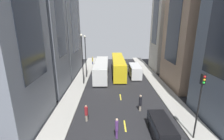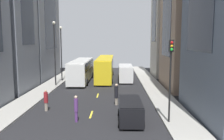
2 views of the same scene
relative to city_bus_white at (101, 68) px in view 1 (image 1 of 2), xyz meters
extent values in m
plane|color=black|center=(3.26, -2.26, -2.01)|extent=(41.09, 41.09, 0.00)
cube|color=#9E9B93|center=(-3.94, -2.26, -1.93)|extent=(2.70, 44.00, 0.15)
cube|color=#9E9B93|center=(10.45, -2.26, -1.93)|extent=(2.70, 44.00, 0.15)
cube|color=yellow|center=(3.26, -16.26, -2.00)|extent=(0.16, 2.00, 0.01)
cube|color=yellow|center=(3.26, -9.26, -2.00)|extent=(0.16, 2.00, 0.01)
cube|color=yellow|center=(3.26, -2.26, -2.00)|extent=(0.16, 2.00, 0.01)
cube|color=yellow|center=(3.26, 4.74, -2.00)|extent=(0.16, 2.00, 0.01)
cube|color=yellow|center=(3.26, 11.74, -2.00)|extent=(0.16, 2.00, 0.01)
cube|color=yellow|center=(3.26, 18.74, -2.00)|extent=(0.16, 2.00, 0.01)
cube|color=slate|center=(-8.51, -6.76, 10.99)|extent=(6.03, 7.31, 25.99)
cube|color=#1E232D|center=(-8.51, -6.76, 10.99)|extent=(6.09, 4.02, 14.29)
cube|color=slate|center=(-9.39, 3.30, 9.12)|extent=(7.80, 11.52, 22.25)
cube|color=#1E232D|center=(-9.39, 3.30, 9.12)|extent=(7.88, 6.34, 12.24)
cube|color=#937760|center=(16.21, -4.50, 7.58)|extent=(8.41, 9.47, 19.17)
cube|color=#1E232D|center=(16.21, -4.50, 7.58)|extent=(8.49, 5.21, 10.54)
cube|color=#B7B2A8|center=(16.91, 6.09, 11.76)|extent=(9.81, 7.28, 27.53)
cube|color=#1E232D|center=(16.91, 6.09, 11.76)|extent=(9.91, 4.01, 15.14)
cube|color=silver|center=(0.00, 0.00, -0.23)|extent=(2.55, 11.40, 3.00)
cube|color=black|center=(0.00, 0.00, 0.62)|extent=(2.60, 10.49, 1.20)
cube|color=beige|center=(0.00, 0.00, 1.31)|extent=(2.45, 10.94, 0.08)
cylinder|color=black|center=(-1.17, 3.53, -1.51)|extent=(0.46, 1.00, 1.00)
cylinder|color=black|center=(1.17, 3.53, -1.51)|extent=(0.46, 1.00, 1.00)
cylinder|color=black|center=(-1.17, -3.53, -1.51)|extent=(0.46, 1.00, 1.00)
cylinder|color=black|center=(1.17, -3.53, -1.51)|extent=(0.46, 1.00, 1.00)
cube|color=yellow|center=(3.54, 2.63, -0.15)|extent=(2.45, 13.83, 3.30)
cube|color=black|center=(3.54, 2.63, 0.71)|extent=(2.50, 12.72, 1.48)
cube|color=gold|center=(3.54, 2.63, 1.54)|extent=(2.35, 13.28, 0.08)
cylinder|color=black|center=(2.41, 6.92, -1.63)|extent=(0.44, 0.76, 0.76)
cylinder|color=black|center=(4.66, 6.92, -1.63)|extent=(0.44, 0.76, 0.76)
cylinder|color=black|center=(2.41, -1.65, -1.63)|extent=(0.44, 0.76, 0.76)
cylinder|color=black|center=(4.66, -1.65, -1.63)|extent=(0.44, 0.76, 0.76)
cube|color=white|center=(6.84, 0.03, -0.66)|extent=(2.05, 5.30, 2.30)
cube|color=black|center=(6.84, 0.03, 0.10)|extent=(2.09, 4.88, 0.69)
cube|color=silver|center=(6.84, 0.03, 0.53)|extent=(1.97, 5.09, 0.08)
cylinder|color=black|center=(5.89, 1.67, -1.65)|extent=(0.37, 0.72, 0.72)
cylinder|color=black|center=(7.78, 1.67, -1.65)|extent=(0.37, 0.72, 0.72)
cylinder|color=black|center=(5.89, -1.61, -1.65)|extent=(0.37, 0.72, 0.72)
cylinder|color=black|center=(7.78, -1.61, -1.65)|extent=(0.37, 0.72, 0.72)
cube|color=black|center=(6.55, -17.91, -1.11)|extent=(1.77, 4.31, 1.45)
cube|color=black|center=(6.55, -17.91, -0.74)|extent=(1.81, 3.96, 0.61)
cube|color=black|center=(6.55, -17.91, -0.35)|extent=(1.70, 4.14, 0.08)
cylinder|color=black|center=(5.73, -16.57, -1.70)|extent=(0.32, 0.62, 0.62)
cylinder|color=black|center=(7.36, -16.57, -1.70)|extent=(0.32, 0.62, 0.62)
cube|color=orange|center=(-0.32, 8.72, -1.11)|extent=(1.90, 4.05, 1.46)
cube|color=black|center=(-0.32, 8.72, -0.74)|extent=(1.94, 3.72, 0.61)
cube|color=#BE6115|center=(-0.32, 8.72, -0.34)|extent=(1.82, 3.89, 0.08)
cylinder|color=black|center=(-1.19, 9.97, -1.70)|extent=(0.34, 0.62, 0.62)
cylinder|color=black|center=(0.56, 9.97, -1.70)|extent=(0.34, 0.62, 0.62)
cylinder|color=black|center=(-1.19, 7.46, -1.70)|extent=(0.34, 0.62, 0.62)
cylinder|color=black|center=(0.56, 7.46, -1.70)|extent=(0.34, 0.62, 0.62)
cylinder|color=#593372|center=(2.28, -18.11, -1.58)|extent=(0.23, 0.23, 0.85)
cylinder|color=#593372|center=(2.28, -18.11, -0.64)|extent=(0.31, 0.31, 1.03)
sphere|color=beige|center=(2.28, -18.11, -0.01)|extent=(0.23, 0.23, 0.23)
cylinder|color=gray|center=(-0.96, -15.27, -1.62)|extent=(0.28, 0.28, 0.77)
cylinder|color=maroon|center=(-0.96, -15.27, -0.75)|extent=(0.37, 0.37, 0.97)
sphere|color=tan|center=(-0.96, -15.27, -0.16)|extent=(0.21, 0.21, 0.21)
cylinder|color=gray|center=(5.43, -13.17, -1.64)|extent=(0.29, 0.29, 0.74)
cylinder|color=black|center=(5.43, -13.17, -0.70)|extent=(0.39, 0.39, 1.14)
sphere|color=beige|center=(5.43, -13.17, 0.00)|extent=(0.26, 0.26, 0.26)
cylinder|color=navy|center=(-2.95, 11.02, -1.49)|extent=(0.25, 0.25, 0.74)
cylinder|color=gold|center=(-2.95, 11.02, -0.58)|extent=(0.34, 0.34, 1.09)
sphere|color=beige|center=(-2.95, 11.02, 0.08)|extent=(0.22, 0.22, 0.22)
cylinder|color=black|center=(9.50, -18.35, 0.83)|extent=(0.14, 0.14, 5.38)
cube|color=black|center=(9.50, -18.35, 3.97)|extent=(0.32, 0.32, 0.90)
sphere|color=red|center=(9.50, -18.53, 4.22)|extent=(0.20, 0.20, 0.20)
sphere|color=orange|center=(9.50, -18.53, 3.97)|extent=(0.20, 0.20, 0.20)
sphere|color=green|center=(9.50, -18.53, 3.72)|extent=(0.20, 0.20, 0.20)
cylinder|color=black|center=(-3.08, 0.01, 2.12)|extent=(0.18, 0.18, 7.95)
sphere|color=silver|center=(-3.08, 0.01, 6.27)|extent=(0.44, 0.44, 0.44)
cylinder|color=black|center=(-3.08, -3.76, 2.35)|extent=(0.18, 0.18, 8.41)
sphere|color=silver|center=(-3.08, -3.76, 6.74)|extent=(0.44, 0.44, 0.44)
camera|label=1|loc=(1.63, -30.66, 8.31)|focal=25.13mm
camera|label=2|loc=(5.46, -35.80, 4.40)|focal=37.45mm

